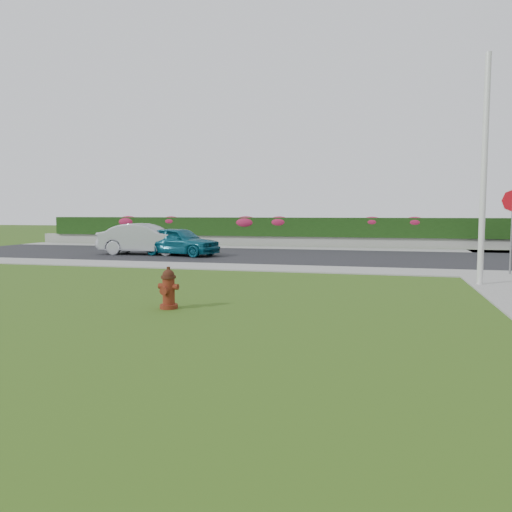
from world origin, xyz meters
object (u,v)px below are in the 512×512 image
(fire_hydrant, at_px, (168,289))
(sedan_silver, at_px, (146,239))
(utility_pole, at_px, (484,171))
(sedan_teal, at_px, (179,241))

(fire_hydrant, relative_size, sedan_silver, 0.20)
(fire_hydrant, height_order, utility_pole, utility_pole)
(fire_hydrant, distance_m, sedan_silver, 13.49)
(sedan_silver, bearing_deg, fire_hydrant, -155.08)
(utility_pole, bearing_deg, sedan_silver, 153.11)
(fire_hydrant, bearing_deg, sedan_silver, 123.47)
(sedan_teal, xyz_separation_m, sedan_silver, (-1.75, 0.18, 0.07))
(sedan_teal, bearing_deg, utility_pole, -106.62)
(sedan_silver, relative_size, utility_pole, 0.70)
(fire_hydrant, distance_m, sedan_teal, 12.58)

